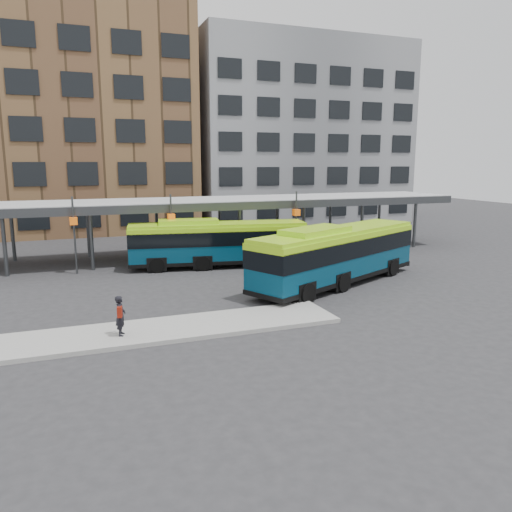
{
  "coord_description": "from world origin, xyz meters",
  "views": [
    {
      "loc": [
        -9.22,
        -22.6,
        6.88
      ],
      "look_at": [
        0.2,
        2.44,
        1.8
      ],
      "focal_mm": 35.0,
      "sensor_mm": 36.0,
      "label": 1
    }
  ],
  "objects": [
    {
      "name": "building_grey",
      "position": [
        16.0,
        32.0,
        10.0
      ],
      "size": [
        24.0,
        14.0,
        20.0
      ],
      "primitive_type": "cube",
      "color": "slate",
      "rests_on": "ground"
    },
    {
      "name": "bike_rack",
      "position": [
        12.63,
        11.94,
        0.48
      ],
      "size": [
        5.3,
        1.42,
        1.03
      ],
      "color": "slate",
      "rests_on": "ground"
    },
    {
      "name": "bus_front",
      "position": [
        4.78,
        1.67,
        1.78
      ],
      "size": [
        12.35,
        7.75,
        3.43
      ],
      "rotation": [
        0.0,
        0.0,
        0.45
      ],
      "color": "#06354C",
      "rests_on": "ground"
    },
    {
      "name": "ground",
      "position": [
        0.0,
        0.0,
        0.0
      ],
      "size": [
        120.0,
        120.0,
        0.0
      ],
      "primitive_type": "plane",
      "color": "#28282B",
      "rests_on": "ground"
    },
    {
      "name": "boarding_island",
      "position": [
        -5.5,
        -3.0,
        0.09
      ],
      "size": [
        14.0,
        3.0,
        0.18
      ],
      "primitive_type": "cube",
      "color": "gray",
      "rests_on": "ground"
    },
    {
      "name": "bus_rear",
      "position": [
        -0.17,
        8.72,
        1.66
      ],
      "size": [
        11.79,
        4.29,
        3.18
      ],
      "rotation": [
        0.0,
        0.0,
        -0.16
      ],
      "color": "#06354C",
      "rests_on": "ground"
    },
    {
      "name": "pedestrian",
      "position": [
        -7.6,
        -3.3,
        0.99
      ],
      "size": [
        0.5,
        0.66,
        1.59
      ],
      "rotation": [
        0.0,
        0.0,
        1.34
      ],
      "color": "black",
      "rests_on": "boarding_island"
    },
    {
      "name": "canopy",
      "position": [
        -0.06,
        12.87,
        3.91
      ],
      "size": [
        40.0,
        6.53,
        4.8
      ],
      "color": "#999B9E",
      "rests_on": "ground"
    },
    {
      "name": "building_brick",
      "position": [
        -10.0,
        32.0,
        11.0
      ],
      "size": [
        26.0,
        14.0,
        22.0
      ],
      "primitive_type": "cube",
      "color": "brown",
      "rests_on": "ground"
    }
  ]
}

